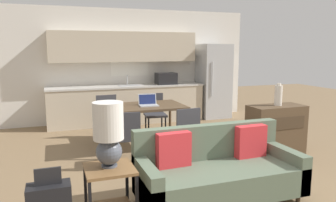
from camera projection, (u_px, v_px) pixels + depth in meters
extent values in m
plane|color=#7F6647|center=(208.00, 199.00, 3.86)|extent=(20.00, 20.00, 0.00)
cube|color=silver|center=(124.00, 66.00, 7.95)|extent=(6.40, 0.06, 2.70)
cube|color=white|center=(130.00, 56.00, 7.93)|extent=(0.94, 0.01, 0.96)
cube|color=beige|center=(128.00, 105.00, 7.78)|extent=(3.64, 0.62, 0.86)
cube|color=silver|center=(127.00, 86.00, 7.71)|extent=(3.67, 0.65, 0.04)
cube|color=#B2B5B7|center=(129.00, 86.00, 7.67)|extent=(0.48, 0.36, 0.01)
cylinder|color=#B7BABC|center=(127.00, 80.00, 7.81)|extent=(0.02, 0.02, 0.24)
cube|color=beige|center=(125.00, 47.00, 7.70)|extent=(3.46, 0.34, 0.70)
cube|color=black|center=(166.00, 78.00, 7.96)|extent=(0.48, 0.36, 0.28)
cube|color=#B7BABC|center=(214.00, 81.00, 8.40)|extent=(0.74, 0.68, 1.87)
cylinder|color=silver|center=(212.00, 79.00, 7.98)|extent=(0.02, 0.02, 0.84)
cube|color=brown|center=(142.00, 107.00, 5.71)|extent=(1.44, 0.91, 0.04)
cylinder|color=brown|center=(109.00, 137.00, 5.19)|extent=(0.05, 0.05, 0.74)
cylinder|color=brown|center=(186.00, 130.00, 5.63)|extent=(0.05, 0.05, 0.74)
cylinder|color=brown|center=(101.00, 126.00, 5.92)|extent=(0.05, 0.05, 0.74)
cylinder|color=brown|center=(170.00, 121.00, 6.36)|extent=(0.05, 0.05, 0.74)
cylinder|color=#3D2D1E|center=(298.00, 198.00, 3.78)|extent=(0.05, 0.05, 0.10)
cylinder|color=#3D2D1E|center=(142.00, 197.00, 3.82)|extent=(0.05, 0.05, 0.10)
cylinder|color=#3D2D1E|center=(264.00, 178.00, 4.38)|extent=(0.05, 0.05, 0.10)
cube|color=#566651|center=(220.00, 180.00, 3.77)|extent=(1.89, 0.80, 0.32)
cube|color=#566651|center=(208.00, 154.00, 4.04)|extent=(1.89, 0.14, 0.75)
cube|color=#566651|center=(147.00, 185.00, 3.47)|extent=(0.14, 0.80, 0.46)
cube|color=#566651|center=(283.00, 166.00, 4.05)|extent=(0.14, 0.80, 0.46)
cube|color=red|center=(174.00, 150.00, 3.73)|extent=(0.41, 0.14, 0.40)
cube|color=red|center=(251.00, 141.00, 4.07)|extent=(0.40, 0.13, 0.40)
cube|color=brown|center=(109.00, 169.00, 3.30)|extent=(0.49, 0.49, 0.03)
cube|color=black|center=(137.00, 202.00, 3.22)|extent=(0.03, 0.03, 0.55)
cube|color=black|center=(86.00, 190.00, 3.49)|extent=(0.03, 0.03, 0.55)
cube|color=black|center=(127.00, 184.00, 3.63)|extent=(0.03, 0.03, 0.55)
cylinder|color=#4C515B|center=(109.00, 165.00, 3.33)|extent=(0.16, 0.16, 0.02)
sphere|color=#4C515B|center=(109.00, 152.00, 3.31)|extent=(0.27, 0.27, 0.27)
cylinder|color=beige|center=(108.00, 121.00, 3.26)|extent=(0.31, 0.31, 0.38)
cube|color=brown|center=(276.00, 130.00, 5.45)|extent=(0.93, 0.45, 0.83)
cube|color=#413020|center=(285.00, 123.00, 5.21)|extent=(0.74, 0.01, 0.20)
cylinder|color=beige|center=(278.00, 95.00, 5.37)|extent=(0.12, 0.12, 0.33)
cylinder|color=beige|center=(279.00, 84.00, 5.34)|extent=(0.07, 0.07, 0.04)
cube|color=#38383D|center=(183.00, 132.00, 5.22)|extent=(0.45, 0.45, 0.04)
cube|color=#38383D|center=(188.00, 121.00, 5.01)|extent=(0.40, 0.06, 0.40)
cylinder|color=black|center=(187.00, 142.00, 5.48)|extent=(0.03, 0.03, 0.42)
cylinder|color=black|center=(169.00, 145.00, 5.34)|extent=(0.03, 0.03, 0.42)
cylinder|color=black|center=(197.00, 148.00, 5.17)|extent=(0.03, 0.03, 0.42)
cylinder|color=black|center=(178.00, 150.00, 5.03)|extent=(0.03, 0.03, 0.42)
cube|color=#38383D|center=(155.00, 115.00, 6.58)|extent=(0.46, 0.46, 0.04)
cube|color=#38383D|center=(153.00, 103.00, 6.73)|extent=(0.40, 0.07, 0.40)
cylinder|color=black|center=(149.00, 129.00, 6.41)|extent=(0.03, 0.03, 0.42)
cylinder|color=black|center=(166.00, 128.00, 6.49)|extent=(0.03, 0.03, 0.42)
cylinder|color=black|center=(146.00, 125.00, 6.74)|extent=(0.03, 0.03, 0.42)
cylinder|color=black|center=(162.00, 124.00, 6.82)|extent=(0.03, 0.03, 0.42)
cube|color=#38383D|center=(109.00, 118.00, 6.33)|extent=(0.44, 0.44, 0.04)
cube|color=#38383D|center=(106.00, 105.00, 6.47)|extent=(0.40, 0.05, 0.40)
cylinder|color=black|center=(102.00, 132.00, 6.15)|extent=(0.03, 0.03, 0.42)
cylinder|color=black|center=(120.00, 130.00, 6.28)|extent=(0.03, 0.03, 0.42)
cylinder|color=black|center=(99.00, 128.00, 6.45)|extent=(0.03, 0.03, 0.42)
cylinder|color=black|center=(116.00, 126.00, 6.59)|extent=(0.03, 0.03, 0.42)
cube|color=#38383D|center=(126.00, 137.00, 4.93)|extent=(0.46, 0.46, 0.04)
cube|color=#38383D|center=(127.00, 126.00, 4.71)|extent=(0.40, 0.07, 0.40)
cylinder|color=black|center=(135.00, 148.00, 5.17)|extent=(0.03, 0.03, 0.42)
cylinder|color=black|center=(114.00, 149.00, 5.09)|extent=(0.03, 0.03, 0.42)
cylinder|color=black|center=(139.00, 154.00, 4.85)|extent=(0.03, 0.03, 0.42)
cylinder|color=black|center=(115.00, 156.00, 4.77)|extent=(0.03, 0.03, 0.42)
cube|color=#B7BABC|center=(149.00, 105.00, 5.66)|extent=(0.34, 0.24, 0.02)
cube|color=#B7BABC|center=(147.00, 99.00, 5.76)|extent=(0.32, 0.08, 0.20)
cube|color=navy|center=(147.00, 99.00, 5.75)|extent=(0.29, 0.06, 0.17)
cube|color=black|center=(48.00, 176.00, 2.98)|extent=(0.24, 0.02, 0.16)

